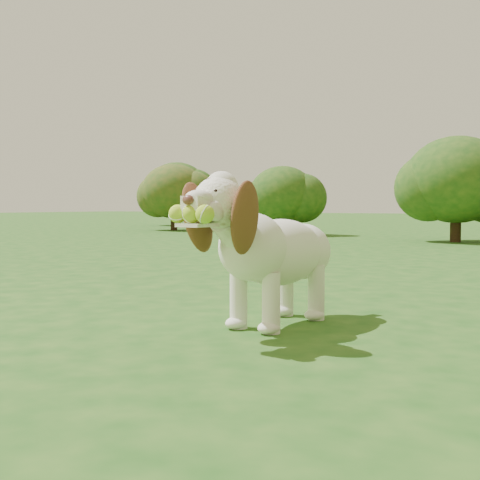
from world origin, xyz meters
The scene contains 6 objects.
ground centered at (0.00, 0.00, 0.00)m, with size 80.00×80.00×0.00m, color #1A4B15.
dog centered at (0.09, -0.08, 0.40)m, with size 0.44×1.17×0.76m.
shrub_a centered at (-4.22, 8.07, 0.82)m, with size 1.35×1.35×1.40m.
shrub_g centered at (-9.56, 11.41, 1.10)m, with size 1.81×1.81×1.87m.
shrub_b centered at (-0.72, 7.55, 1.02)m, with size 1.67×1.67×1.73m.
shrub_e centered at (-7.51, 8.70, 0.94)m, with size 1.54×1.54×1.60m.
Camera 1 is at (1.56, -2.66, 0.61)m, focal length 45.00 mm.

